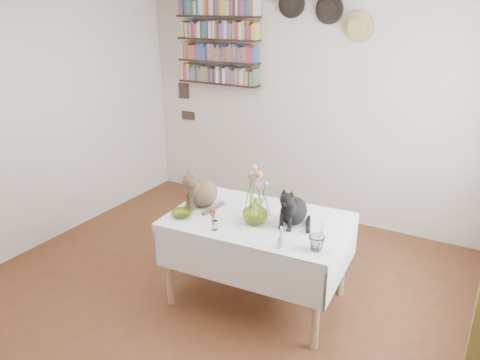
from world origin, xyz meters
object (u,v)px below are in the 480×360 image
Objects in this scene: dining_table at (258,239)px; flower_vase at (255,211)px; bookshelf_unit at (218,43)px; black_cat at (294,204)px; tabby_cat at (204,187)px.

flower_vase is (0.02, -0.08, 0.28)m from dining_table.
bookshelf_unit is (-1.41, 1.69, 1.30)m from dining_table.
dining_table is 2.55m from bookshelf_unit.
dining_table is 4.48× the size of black_cat.
dining_table is 7.09× the size of flower_vase.
flower_vase reaches higher than dining_table.
dining_table is 0.60m from tabby_cat.
tabby_cat is 0.33× the size of bookshelf_unit.
bookshelf_unit is (-1.43, 1.77, 1.02)m from flower_vase.
bookshelf_unit reaches higher than black_cat.
bookshelf_unit is (-1.68, 1.63, 0.96)m from black_cat.
black_cat is at bearing 28.39° from flower_vase.
tabby_cat is 1.67× the size of flower_vase.
flower_vase is 2.49m from bookshelf_unit.
flower_vase is (0.51, -0.08, -0.07)m from tabby_cat.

